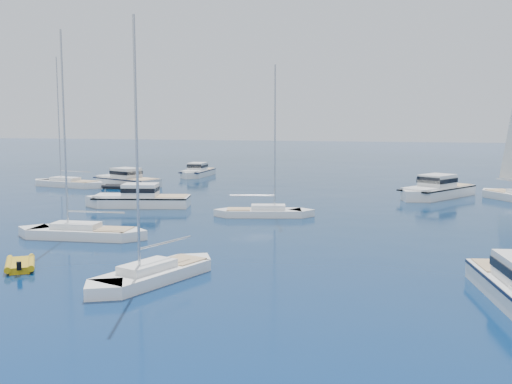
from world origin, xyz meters
TOP-DOWN VIEW (x-y plane):
  - ground at (0.00, 0.00)m, footprint 400.00×400.00m
  - motor_cruiser_centre at (-16.74, 27.00)m, footprint 11.06×5.62m
  - motor_cruiser_far_l at (-26.43, 43.01)m, footprint 11.25×7.12m
  - motor_cruiser_distant at (10.63, 41.31)m, footprint 9.27×11.94m
  - motor_cruiser_horizon at (-22.14, 56.94)m, footprint 3.15×9.63m
  - sailboat_fore at (-4.24, 3.20)m, footprint 5.31×9.59m
  - sailboat_mid_l at (-13.81, 12.18)m, footprint 10.25×3.51m
  - sailboat_centre at (-3.82, 24.53)m, footprint 9.30×4.47m
  - sailboat_far_l at (-32.76, 40.29)m, footprint 11.43×4.77m
  - tender_yellow at (-12.44, 3.60)m, footprint 3.37×3.72m
  - tender_grey_far at (-26.03, 39.97)m, footprint 3.45×2.12m

SIDE VIEW (x-z plane):
  - ground at x=0.00m, z-range 0.00..0.00m
  - motor_cruiser_centre at x=-16.74m, z-range -1.39..1.39m
  - motor_cruiser_far_l at x=-26.43m, z-range -1.42..1.42m
  - motor_cruiser_distant at x=10.63m, z-range -1.55..1.55m
  - motor_cruiser_horizon at x=-22.14m, z-range -1.26..1.26m
  - sailboat_fore at x=-4.24m, z-range -6.84..6.84m
  - sailboat_mid_l at x=-13.81m, z-range -7.39..7.39m
  - sailboat_centre at x=-3.82m, z-range -6.61..6.61m
  - sailboat_far_l at x=-32.76m, z-range -8.16..8.16m
  - tender_yellow at x=-12.44m, z-range -0.47..0.47m
  - tender_grey_far at x=-26.03m, z-range -0.47..0.47m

